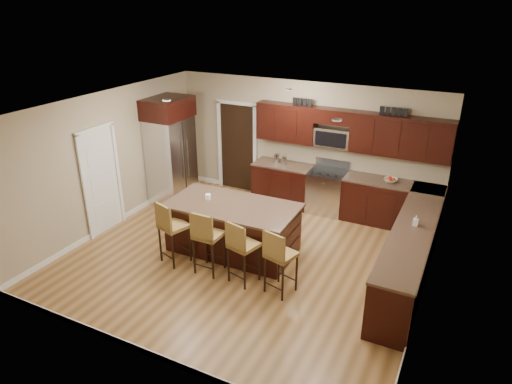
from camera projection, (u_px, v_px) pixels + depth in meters
The scene contains 24 objects.
floor at pixel (246, 257), 8.20m from camera, with size 6.00×6.00×0.00m, color olive.
ceiling at pixel (244, 108), 7.13m from camera, with size 6.00×6.00×0.00m, color silver.
wall_back at pixel (304, 144), 9.92m from camera, with size 6.00×6.00×0.00m, color tan.
wall_left at pixel (109, 161), 8.89m from camera, with size 5.50×5.50×0.00m, color tan.
wall_right at pixel (433, 224), 6.43m from camera, with size 5.50×5.50×0.00m, color tan.
base_cabinets at pixel (373, 222), 8.42m from camera, with size 4.02×3.96×0.92m.
upper_cabinets at pixel (351, 129), 9.16m from camera, with size 4.00×0.33×0.80m.
range at pixel (327, 191), 9.75m from camera, with size 0.76×0.64×1.11m.
microwave at pixel (333, 137), 9.42m from camera, with size 0.76×0.31×0.40m, color silver.
doorway at pixel (237, 148), 10.71m from camera, with size 0.85×0.03×2.06m, color black.
pantry_door at pixel (101, 182), 8.77m from camera, with size 0.03×0.80×2.04m, color white.
letter_decor at pixel (346, 106), 9.04m from camera, with size 2.20×0.03×0.15m, color black, non-canonical shape.
island at pixel (233, 229), 8.25m from camera, with size 2.34×1.25×0.92m.
stool_left at pixel (170, 226), 7.74m from camera, with size 0.54×0.54×1.15m.
stool_mid at pixel (206, 235), 7.45m from camera, with size 0.43×0.43×1.14m.
stool_right at pixel (241, 245), 7.20m from camera, with size 0.50×0.50×1.10m.
refrigerator at pixel (171, 150), 9.99m from camera, with size 0.79×1.02×2.35m.
floor_mat at pixel (272, 225), 9.33m from camera, with size 0.95×0.63×0.01m, color brown.
fruit_bowl at pixel (391, 180), 9.03m from camera, with size 0.26×0.26×0.06m, color silver.
soap_bottle at pixel (416, 221), 7.29m from camera, with size 0.08×0.08×0.17m, color #B2B2B2.
canister_tall at pixel (277, 159), 10.01m from camera, with size 0.12×0.12×0.21m, color silver.
canister_short at pixel (284, 160), 9.95m from camera, with size 0.11×0.11×0.17m, color silver.
island_jar at pixel (208, 197), 8.24m from camera, with size 0.10×0.10×0.10m, color white.
stool_extra at pixel (279, 255), 6.93m from camera, with size 0.50×0.50×1.10m.
Camera 1 is at (3.32, -6.24, 4.32)m, focal length 32.00 mm.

